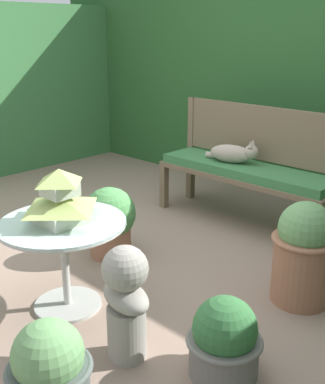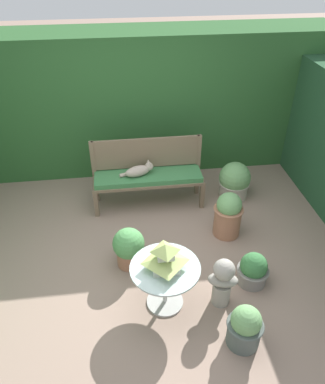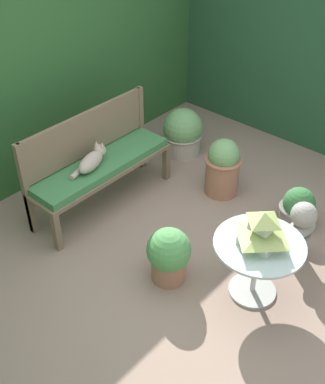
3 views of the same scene
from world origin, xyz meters
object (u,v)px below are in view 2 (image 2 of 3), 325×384
at_px(cat, 139,170).
at_px(garden_bench, 148,179).
at_px(pagoda_birdhouse, 165,258).
at_px(garden_bust, 223,281).
at_px(potted_plant_hedge_corner, 245,327).
at_px(patio_table, 165,275).
at_px(potted_plant_table_far, 129,247).
at_px(potted_plant_path_edge, 234,181).
at_px(potted_plant_bench_right, 228,214).
at_px(potted_plant_bench_left, 253,270).

bearing_deg(cat, garden_bench, -14.27).
bearing_deg(garden_bench, pagoda_birdhouse, -90.15).
height_order(garden_bust, potted_plant_hedge_corner, garden_bust).
height_order(patio_table, potted_plant_table_far, patio_table).
xyz_separation_m(pagoda_birdhouse, potted_plant_hedge_corner, (0.68, -0.56, -0.44)).
height_order(patio_table, potted_plant_path_edge, potted_plant_path_edge).
bearing_deg(potted_plant_hedge_corner, potted_plant_bench_right, 80.39).
distance_m(pagoda_birdhouse, potted_plant_table_far, 0.82).
xyz_separation_m(garden_bench, cat, (-0.12, -0.01, 0.16)).
xyz_separation_m(garden_bust, potted_plant_bench_left, (0.42, 0.23, -0.14)).
relative_size(garden_bust, potted_plant_path_edge, 1.07).
bearing_deg(potted_plant_path_edge, pagoda_birdhouse, -125.15).
bearing_deg(potted_plant_bench_left, potted_plant_table_far, 161.33).
height_order(garden_bench, potted_plant_table_far, potted_plant_table_far).
distance_m(garden_bust, potted_plant_path_edge, 1.98).
xyz_separation_m(pagoda_birdhouse, potted_plant_path_edge, (1.27, 1.80, -0.40)).
height_order(garden_bust, potted_plant_path_edge, garden_bust).
distance_m(cat, garden_bust, 1.98).
relative_size(garden_bust, potted_plant_hedge_corner, 1.27).
xyz_separation_m(potted_plant_path_edge, potted_plant_bench_left, (-0.26, -1.63, -0.08)).
height_order(pagoda_birdhouse, garden_bust, pagoda_birdhouse).
bearing_deg(potted_plant_hedge_corner, potted_plant_path_edge, 76.06).
bearing_deg(potted_plant_bench_left, garden_bench, 121.96).
distance_m(garden_bench, patio_table, 1.78).
height_order(potted_plant_bench_right, potted_plant_hedge_corner, potted_plant_bench_right).
bearing_deg(garden_bust, cat, 124.05).
bearing_deg(cat, potted_plant_path_edge, -15.87).
bearing_deg(garden_bust, potted_plant_hedge_corner, -66.66).
relative_size(cat, potted_plant_bench_left, 1.20).
height_order(patio_table, pagoda_birdhouse, pagoda_birdhouse).
distance_m(cat, pagoda_birdhouse, 1.78).
relative_size(cat, potted_plant_bench_right, 0.76).
bearing_deg(potted_plant_bench_left, cat, 125.07).
xyz_separation_m(pagoda_birdhouse, potted_plant_bench_left, (1.01, 0.16, -0.48)).
height_order(cat, patio_table, cat).
xyz_separation_m(garden_bench, patio_table, (-0.00, -1.78, -0.00)).
bearing_deg(pagoda_birdhouse, potted_plant_hedge_corner, -39.49).
bearing_deg(potted_plant_path_edge, potted_plant_bench_left, -98.89).
relative_size(potted_plant_hedge_corner, potted_plant_bench_left, 1.19).
distance_m(garden_bust, potted_plant_hedge_corner, 0.51).
relative_size(garden_bench, potted_plant_hedge_corner, 3.27).
bearing_deg(potted_plant_table_far, potted_plant_path_edge, 36.24).
bearing_deg(potted_plant_table_far, potted_plant_hedge_corner, -49.16).
relative_size(garden_bust, potted_plant_bench_right, 0.96).
distance_m(cat, potted_plant_hedge_corner, 2.49).
bearing_deg(pagoda_birdhouse, patio_table, 75.96).
relative_size(garden_bench, cat, 3.24).
bearing_deg(patio_table, potted_plant_bench_right, 46.74).
bearing_deg(cat, potted_plant_bench_right, -52.74).
distance_m(potted_plant_hedge_corner, potted_plant_table_far, 1.56).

